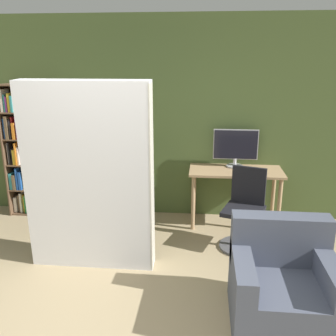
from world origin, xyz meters
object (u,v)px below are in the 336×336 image
at_px(office_chair, 244,216).
at_px(mattress_near, 89,178).
at_px(bookshelf, 28,154).
at_px(armchair, 282,286).
at_px(monitor, 236,147).

distance_m(office_chair, mattress_near, 1.84).
relative_size(office_chair, bookshelf, 0.52).
distance_m(office_chair, bookshelf, 3.07).
xyz_separation_m(office_chair, armchair, (0.20, -1.28, -0.06)).
distance_m(monitor, office_chair, 1.01).
height_order(monitor, armchair, monitor).
xyz_separation_m(office_chair, mattress_near, (-1.64, -0.57, 0.60)).
height_order(office_chair, mattress_near, mattress_near).
distance_m(bookshelf, mattress_near, 1.86).
height_order(bookshelf, armchair, bookshelf).
relative_size(monitor, armchair, 0.69).
height_order(office_chair, bookshelf, bookshelf).
relative_size(office_chair, mattress_near, 0.48).
relative_size(bookshelf, mattress_near, 0.93).
distance_m(monitor, bookshelf, 2.86).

